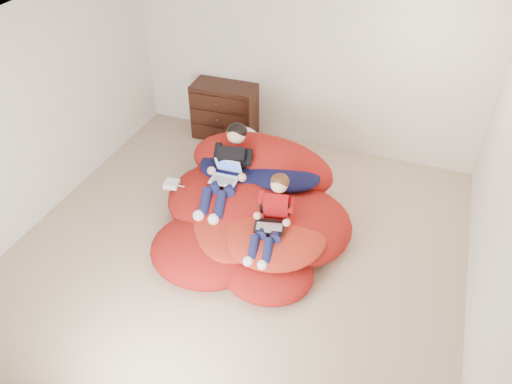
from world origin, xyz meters
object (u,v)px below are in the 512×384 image
dresser (225,111)px  laptop_white (226,174)px  younger_boy (273,213)px  laptop_black (272,219)px  older_boy (228,165)px  beanbag_pile (253,208)px

dresser → laptop_white: bearing=-66.0°
dresser → younger_boy: bearing=-55.5°
dresser → laptop_black: dresser is taller
older_boy → laptop_black: older_boy is taller
laptop_white → beanbag_pile: bearing=-9.8°
beanbag_pile → laptop_black: beanbag_pile is taller
beanbag_pile → younger_boy: younger_boy is taller
dresser → older_boy: size_ratio=0.84×
beanbag_pile → younger_boy: 0.67m
dresser → younger_boy: 2.71m
older_boy → laptop_white: bearing=-90.0°
older_boy → younger_boy: 0.94m
laptop_white → laptop_black: (0.75, -0.50, -0.08)m
dresser → older_boy: 1.86m
laptop_black → younger_boy: bearing=90.0°
dresser → laptop_black: 2.72m
beanbag_pile → older_boy: bearing=159.1°
dresser → beanbag_pile: (1.14, -1.81, -0.16)m
laptop_white → laptop_black: 0.91m
dresser → laptop_black: bearing=-55.8°
dresser → older_boy: (0.78, -1.67, 0.27)m
beanbag_pile → older_boy: 0.58m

